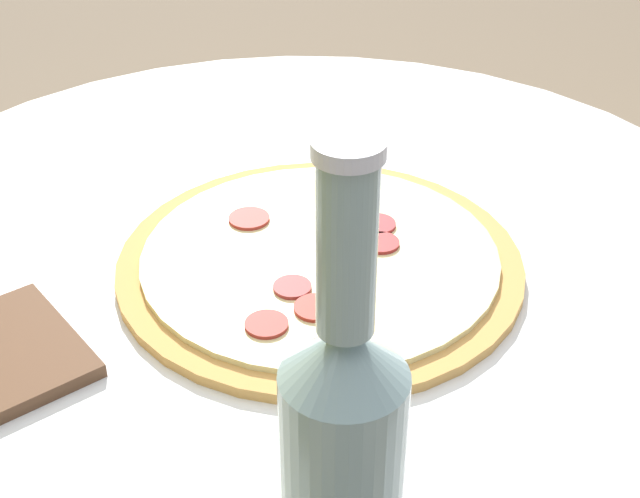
{
  "coord_description": "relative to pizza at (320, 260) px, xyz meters",
  "views": [
    {
      "loc": [
        -0.74,
        0.02,
        1.17
      ],
      "look_at": [
        -0.05,
        -0.02,
        0.72
      ],
      "focal_mm": 50.0,
      "sensor_mm": 36.0,
      "label": 1
    }
  ],
  "objects": [
    {
      "name": "pizza",
      "position": [
        0.0,
        0.0,
        0.0
      ],
      "size": [
        0.38,
        0.38,
        0.02
      ],
      "color": "#C68E47",
      "rests_on": "table"
    },
    {
      "name": "beer_bottle",
      "position": [
        -0.34,
        0.01,
        0.11
      ],
      "size": [
        0.07,
        0.07,
        0.3
      ],
      "color": "gray",
      "rests_on": "table"
    },
    {
      "name": "table",
      "position": [
        0.05,
        0.02,
        -0.17
      ],
      "size": [
        0.95,
        0.95,
        0.7
      ],
      "color": "silver",
      "rests_on": "ground_plane"
    }
  ]
}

